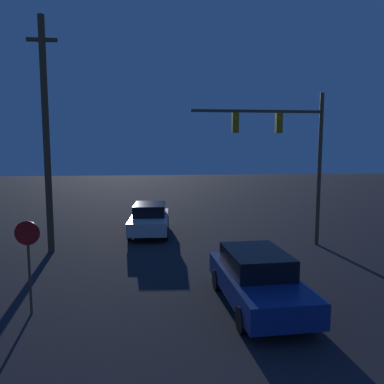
{
  "coord_description": "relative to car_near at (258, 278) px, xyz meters",
  "views": [
    {
      "loc": [
        -1.38,
        -2.42,
        4.53
      ],
      "look_at": [
        0.0,
        10.86,
        2.95
      ],
      "focal_mm": 35.0,
      "sensor_mm": 36.0,
      "label": 1
    }
  ],
  "objects": [
    {
      "name": "car_near",
      "position": [
        0.0,
        0.0,
        0.0
      ],
      "size": [
        2.13,
        4.69,
        1.57
      ],
      "rotation": [
        0.0,
        0.0,
        3.19
      ],
      "color": "navy",
      "rests_on": "ground_plane"
    },
    {
      "name": "stop_sign",
      "position": [
        -6.32,
        0.09,
        0.98
      ],
      "size": [
        0.66,
        0.07,
        2.6
      ],
      "color": "brown",
      "rests_on": "ground_plane"
    },
    {
      "name": "car_far",
      "position": [
        -3.16,
        9.53,
        0.0
      ],
      "size": [
        2.16,
        4.7,
        1.57
      ],
      "rotation": [
        0.0,
        0.0,
        3.09
      ],
      "color": "beige",
      "rests_on": "ground_plane"
    },
    {
      "name": "traffic_signal_mast",
      "position": [
        3.18,
        6.41,
        3.86
      ],
      "size": [
        6.05,
        0.3,
        6.99
      ],
      "color": "brown",
      "rests_on": "ground_plane"
    },
    {
      "name": "utility_pole",
      "position": [
        -7.43,
        6.43,
        4.28
      ],
      "size": [
        1.23,
        0.28,
        9.94
      ],
      "color": "brown",
      "rests_on": "ground_plane"
    }
  ]
}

